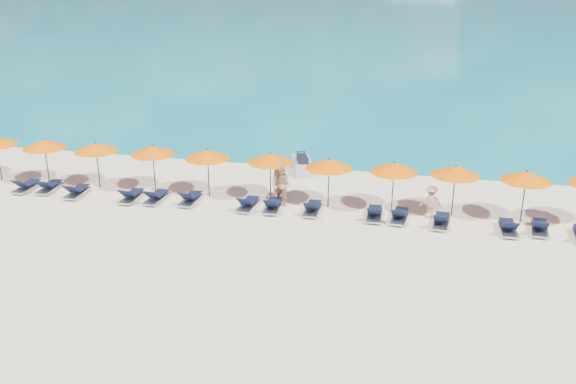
# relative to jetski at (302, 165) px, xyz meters

# --- Properties ---
(ground) EXTENTS (1400.00, 1400.00, 0.00)m
(ground) POSITION_rel_jetski_xyz_m (0.70, -9.36, -0.36)
(ground) COLOR beige
(headland_main) EXTENTS (374.00, 242.00, 126.50)m
(headland_main) POSITION_rel_jetski_xyz_m (-299.30, 530.64, -38.36)
(headland_main) COLOR black
(headland_main) RESTS_ON ground
(headland_small) EXTENTS (162.00, 126.00, 85.50)m
(headland_small) POSITION_rel_jetski_xyz_m (-149.30, 550.64, -35.36)
(headland_small) COLOR black
(headland_small) RESTS_ON ground
(jetski) EXTENTS (1.64, 2.58, 0.86)m
(jetski) POSITION_rel_jetski_xyz_m (0.00, 0.00, 0.00)
(jetski) COLOR #AFADC2
(jetski) RESTS_ON ground
(beachgoer_a) EXTENTS (0.79, 0.69, 1.81)m
(beachgoer_a) POSITION_rel_jetski_xyz_m (-0.25, -3.96, 0.55)
(beachgoer_a) COLOR tan
(beachgoer_a) RESTS_ON ground
(beachgoer_b) EXTENTS (1.07, 0.85, 1.93)m
(beachgoer_b) POSITION_rel_jetski_xyz_m (0.07, -4.99, 0.61)
(beachgoer_b) COLOR tan
(beachgoer_b) RESTS_ON ground
(beachgoer_c) EXTENTS (0.97, 0.52, 1.45)m
(beachgoer_c) POSITION_rel_jetski_xyz_m (6.59, -4.92, 0.37)
(beachgoer_c) COLOR tan
(beachgoer_c) RESTS_ON ground
(umbrella_2) EXTENTS (2.10, 2.10, 2.28)m
(umbrella_2) POSITION_rel_jetski_xyz_m (-11.74, -4.59, 1.66)
(umbrella_2) COLOR black
(umbrella_2) RESTS_ON ground
(umbrella_3) EXTENTS (2.10, 2.10, 2.28)m
(umbrella_3) POSITION_rel_jetski_xyz_m (-9.03, -4.54, 1.66)
(umbrella_3) COLOR black
(umbrella_3) RESTS_ON ground
(umbrella_4) EXTENTS (2.10, 2.10, 2.28)m
(umbrella_4) POSITION_rel_jetski_xyz_m (-6.20, -4.43, 1.66)
(umbrella_4) COLOR black
(umbrella_4) RESTS_ON ground
(umbrella_5) EXTENTS (2.10, 2.10, 2.28)m
(umbrella_5) POSITION_rel_jetski_xyz_m (-3.49, -4.48, 1.66)
(umbrella_5) COLOR black
(umbrella_5) RESTS_ON ground
(umbrella_6) EXTENTS (2.10, 2.10, 2.28)m
(umbrella_6) POSITION_rel_jetski_xyz_m (-0.56, -4.42, 1.66)
(umbrella_6) COLOR black
(umbrella_6) RESTS_ON ground
(umbrella_7) EXTENTS (2.10, 2.10, 2.28)m
(umbrella_7) POSITION_rel_jetski_xyz_m (2.14, -4.64, 1.66)
(umbrella_7) COLOR black
(umbrella_7) RESTS_ON ground
(umbrella_8) EXTENTS (2.10, 2.10, 2.28)m
(umbrella_8) POSITION_rel_jetski_xyz_m (4.94, -4.55, 1.66)
(umbrella_8) COLOR black
(umbrella_8) RESTS_ON ground
(umbrella_9) EXTENTS (2.10, 2.10, 2.28)m
(umbrella_9) POSITION_rel_jetski_xyz_m (7.51, -4.47, 1.66)
(umbrella_9) COLOR black
(umbrella_9) RESTS_ON ground
(umbrella_10) EXTENTS (2.10, 2.10, 2.28)m
(umbrella_10) POSITION_rel_jetski_xyz_m (10.33, -4.55, 1.66)
(umbrella_10) COLOR black
(umbrella_10) RESTS_ON ground
(lounger_3) EXTENTS (0.63, 1.71, 0.66)m
(lounger_3) POSITION_rel_jetski_xyz_m (-12.23, -5.72, -0.12)
(lounger_3) COLOR silver
(lounger_3) RESTS_ON ground
(lounger_4) EXTENTS (0.72, 1.74, 0.66)m
(lounger_4) POSITION_rel_jetski_xyz_m (-11.11, -5.57, -0.12)
(lounger_4) COLOR silver
(lounger_4) RESTS_ON ground
(lounger_5) EXTENTS (0.72, 1.73, 0.66)m
(lounger_5) POSITION_rel_jetski_xyz_m (-9.50, -5.87, -0.12)
(lounger_5) COLOR silver
(lounger_5) RESTS_ON ground
(lounger_6) EXTENTS (0.64, 1.71, 0.66)m
(lounger_6) POSITION_rel_jetski_xyz_m (-6.74, -5.86, -0.12)
(lounger_6) COLOR silver
(lounger_6) RESTS_ON ground
(lounger_7) EXTENTS (0.71, 1.73, 0.66)m
(lounger_7) POSITION_rel_jetski_xyz_m (-5.59, -5.73, -0.12)
(lounger_7) COLOR silver
(lounger_7) RESTS_ON ground
(lounger_8) EXTENTS (0.65, 1.71, 0.66)m
(lounger_8) POSITION_rel_jetski_xyz_m (-3.99, -5.57, -0.12)
(lounger_8) COLOR silver
(lounger_8) RESTS_ON ground
(lounger_9) EXTENTS (0.72, 1.73, 0.66)m
(lounger_9) POSITION_rel_jetski_xyz_m (-1.26, -5.67, -0.12)
(lounger_9) COLOR silver
(lounger_9) RESTS_ON ground
(lounger_10) EXTENTS (0.72, 1.73, 0.66)m
(lounger_10) POSITION_rel_jetski_xyz_m (-0.16, -5.60, -0.12)
(lounger_10) COLOR silver
(lounger_10) RESTS_ON ground
(lounger_11) EXTENTS (0.64, 1.71, 0.66)m
(lounger_11) POSITION_rel_jetski_xyz_m (1.60, -5.54, -0.12)
(lounger_11) COLOR silver
(lounger_11) RESTS_ON ground
(lounger_12) EXTENTS (0.68, 1.72, 0.66)m
(lounger_12) POSITION_rel_jetski_xyz_m (4.29, -5.57, -0.12)
(lounger_12) COLOR silver
(lounger_12) RESTS_ON ground
(lounger_13) EXTENTS (0.75, 1.74, 0.66)m
(lounger_13) POSITION_rel_jetski_xyz_m (5.35, -5.57, -0.12)
(lounger_13) COLOR silver
(lounger_13) RESTS_ON ground
(lounger_14) EXTENTS (0.78, 1.75, 0.66)m
(lounger_14) POSITION_rel_jetski_xyz_m (7.06, -5.75, -0.12)
(lounger_14) COLOR silver
(lounger_14) RESTS_ON ground
(lounger_15) EXTENTS (0.71, 1.73, 0.66)m
(lounger_15) POSITION_rel_jetski_xyz_m (9.71, -5.87, -0.12)
(lounger_15) COLOR silver
(lounger_15) RESTS_ON ground
(lounger_16) EXTENTS (0.79, 1.75, 0.66)m
(lounger_16) POSITION_rel_jetski_xyz_m (10.95, -5.58, -0.12)
(lounger_16) COLOR silver
(lounger_16) RESTS_ON ground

